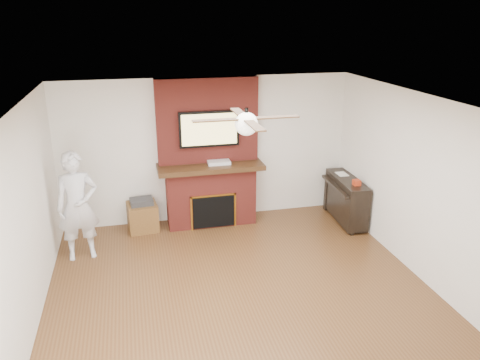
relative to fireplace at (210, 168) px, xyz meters
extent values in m
cube|color=#4C2E16|center=(0.00, -2.55, -1.09)|extent=(5.36, 5.86, 0.18)
cube|color=white|center=(0.00, -2.55, 1.59)|extent=(5.36, 5.86, 0.18)
cube|color=silver|center=(0.00, 0.29, 0.25)|extent=(5.36, 0.18, 2.50)
cube|color=silver|center=(-2.59, -2.55, 0.25)|extent=(0.18, 5.86, 2.50)
cube|color=silver|center=(2.59, -2.55, 0.25)|extent=(0.18, 5.86, 2.50)
cube|color=maroon|center=(0.00, -0.05, -0.50)|extent=(1.50, 0.50, 1.00)
cube|color=black|center=(0.00, -0.08, 0.04)|extent=(1.78, 0.64, 0.08)
cube|color=maroon|center=(0.00, 0.10, 0.79)|extent=(1.70, 0.20, 1.42)
cube|color=black|center=(0.00, -0.30, -0.69)|extent=(0.70, 0.06, 0.55)
cube|color=#BF8C2D|center=(0.00, -0.31, -0.40)|extent=(0.78, 0.02, 0.03)
cube|color=#BF8C2D|center=(-0.38, -0.31, -0.69)|extent=(0.03, 0.02, 0.61)
cube|color=#BF8C2D|center=(0.38, -0.31, -0.69)|extent=(0.03, 0.02, 0.61)
cube|color=black|center=(0.00, -0.04, 0.68)|extent=(1.00, 0.07, 0.60)
cube|color=#E8D07A|center=(0.00, -0.08, 0.68)|extent=(0.92, 0.01, 0.52)
cylinder|color=black|center=(0.00, -2.55, 1.43)|extent=(0.04, 0.04, 0.14)
sphere|color=white|center=(0.00, -2.55, 1.32)|extent=(0.26, 0.26, 0.26)
cube|color=black|center=(0.33, -2.55, 1.38)|extent=(0.55, 0.11, 0.01)
cube|color=black|center=(0.00, -2.22, 1.38)|extent=(0.11, 0.55, 0.01)
cube|color=black|center=(-0.33, -2.55, 1.38)|extent=(0.55, 0.11, 0.01)
cube|color=black|center=(0.00, -2.88, 1.38)|extent=(0.11, 0.55, 0.01)
imported|color=silver|center=(-2.10, -0.82, -0.17)|extent=(0.66, 0.49, 1.65)
cube|color=brown|center=(-1.18, -0.07, -0.76)|extent=(0.53, 0.53, 0.46)
cube|color=#2B2C2E|center=(-1.18, -0.07, -0.49)|extent=(0.40, 0.33, 0.09)
cube|color=black|center=(2.31, -0.55, -0.58)|extent=(0.43, 1.23, 0.74)
cube|color=black|center=(2.18, -1.09, -0.67)|extent=(0.06, 0.09, 0.65)
cube|color=black|center=(2.18, -0.01, -0.67)|extent=(0.06, 0.09, 0.65)
cube|color=black|center=(2.11, -0.55, -0.32)|extent=(0.20, 1.12, 0.05)
cube|color=silver|center=(2.31, -0.31, -0.20)|extent=(0.17, 0.23, 0.01)
cube|color=#B03215|center=(2.31, -0.87, -0.16)|extent=(0.11, 0.11, 0.09)
cube|color=silver|center=(0.15, -0.10, 0.11)|extent=(0.38, 0.22, 0.05)
cylinder|color=orange|center=(-0.09, -0.25, -0.94)|extent=(0.06, 0.06, 0.12)
cylinder|color=#2F7637|center=(0.05, -0.20, -0.96)|extent=(0.07, 0.07, 0.08)
cylinder|color=beige|center=(0.08, -0.24, -0.94)|extent=(0.08, 0.08, 0.11)
cylinder|color=#2F5E8F|center=(0.24, -0.19, -0.95)|extent=(0.06, 0.06, 0.08)
camera|label=1|loc=(-1.25, -7.49, 2.49)|focal=35.00mm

